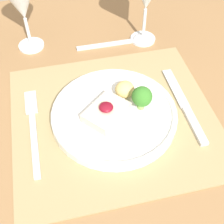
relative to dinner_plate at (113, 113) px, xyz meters
The scene contains 7 objects.
dining_table 0.12m from the dinner_plate, 15.13° to the left, with size 1.17×1.03×0.76m.
placemat 0.02m from the dinner_plate, 15.13° to the left, with size 0.41×0.37×0.00m, color #9E895B.
dinner_plate is the anchor object (origin of this frame).
fork 0.16m from the dinner_plate, behind, with size 0.02×0.21×0.01m.
knife 0.15m from the dinner_plate, ahead, with size 0.02×0.21×0.01m.
spoon 0.26m from the dinner_plate, 65.42° to the left, with size 0.20×0.04×0.01m.
wine_glass_far 0.33m from the dinner_plate, 117.79° to the left, with size 0.09×0.09×0.18m.
Camera 1 is at (-0.10, -0.39, 1.24)m, focal length 50.00 mm.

